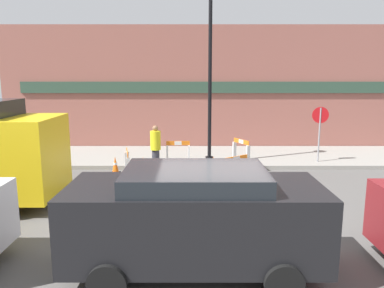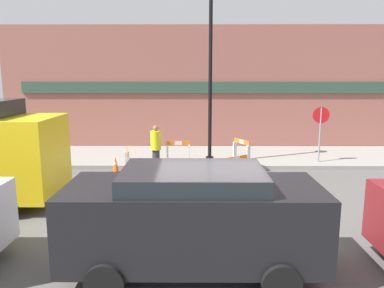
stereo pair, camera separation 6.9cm
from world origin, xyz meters
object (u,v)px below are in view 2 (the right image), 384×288
object	(u,v)px
person_worker	(156,147)
person_pedestrian	(2,137)
streetlamp_post	(211,50)
stop_sign	(320,125)
parked_car_1	(193,215)

from	to	relation	value
person_worker	person_pedestrian	xyz separation A→B (m)	(-5.89, 1.04, 0.19)
streetlamp_post	person_pedestrian	distance (m)	8.40
streetlamp_post	person_worker	size ratio (longest dim) A/B	3.93
stop_sign	person_worker	size ratio (longest dim) A/B	1.25
stop_sign	person_pedestrian	distance (m)	11.88
streetlamp_post	parked_car_1	distance (m)	8.16
person_worker	person_pedestrian	distance (m)	5.98
person_worker	person_pedestrian	bearing A→B (deg)	-164.93
person_pedestrian	stop_sign	bearing A→B (deg)	159.88
stop_sign	parked_car_1	world-z (taller)	stop_sign
streetlamp_post	parked_car_1	xyz separation A→B (m)	(-0.58, -7.49, -3.17)
streetlamp_post	person_worker	world-z (taller)	streetlamp_post
stop_sign	parked_car_1	distance (m)	9.03
person_pedestrian	parked_car_1	xyz separation A→B (m)	(7.21, -7.84, -0.04)
person_pedestrian	parked_car_1	distance (m)	10.65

